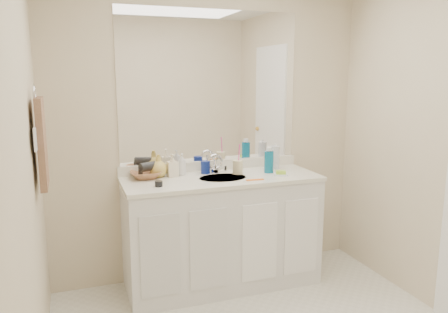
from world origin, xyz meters
TOP-DOWN VIEW (x-y plane):
  - wall_back at (0.00, 1.30)m, footprint 2.60×0.02m
  - wall_left at (-1.30, 0.00)m, footprint 0.02×2.60m
  - vanity_cabinet at (0.00, 1.02)m, footprint 1.50×0.55m
  - countertop at (0.00, 1.02)m, footprint 1.52×0.57m
  - backsplash at (0.00, 1.29)m, footprint 1.52×0.03m
  - sink_basin at (0.00, 1.00)m, footprint 0.37×0.37m
  - faucet at (0.00, 1.18)m, footprint 0.02×0.02m
  - mirror at (0.00, 1.29)m, footprint 1.48×0.01m
  - blue_mug at (-0.08, 1.18)m, footprint 0.09×0.09m
  - tan_cup at (0.15, 1.08)m, footprint 0.10×0.10m
  - toothbrush at (0.16, 1.08)m, footprint 0.01×0.03m
  - mouthwash_bottle at (0.41, 1.05)m, footprint 0.10×0.10m
  - clear_pump_bottle at (0.52, 1.16)m, footprint 0.09×0.09m
  - soap_dish at (0.45, 0.92)m, footprint 0.12×0.10m
  - green_soap at (0.45, 0.92)m, footprint 0.09×0.08m
  - orange_comb at (0.20, 0.85)m, footprint 0.14×0.04m
  - dark_jar at (-0.52, 0.90)m, footprint 0.06×0.06m
  - soap_bottle_white at (-0.27, 1.20)m, footprint 0.09×0.09m
  - soap_bottle_cream at (-0.35, 1.18)m, footprint 0.08×0.09m
  - soap_bottle_yellow at (-0.46, 1.20)m, footprint 0.17×0.17m
  - wicker_basket at (-0.56, 1.18)m, footprint 0.24×0.24m
  - hair_dryer at (-0.54, 1.18)m, footprint 0.15×0.12m
  - towel_ring at (-1.27, 0.77)m, footprint 0.01×0.11m
  - hand_towel at (-1.25, 0.77)m, footprint 0.04×0.32m
  - switch_plate at (-1.27, 0.57)m, footprint 0.01×0.08m

SIDE VIEW (x-z plane):
  - vanity_cabinet at x=0.00m, z-range 0.00..0.85m
  - countertop at x=0.00m, z-range 0.85..0.88m
  - sink_basin at x=0.00m, z-range 0.86..0.88m
  - orange_comb at x=0.20m, z-range 0.88..0.89m
  - soap_dish at x=0.45m, z-range 0.88..0.89m
  - dark_jar at x=-0.52m, z-range 0.88..0.92m
  - green_soap at x=0.45m, z-range 0.89..0.92m
  - wicker_basket at x=-0.56m, z-range 0.88..0.94m
  - backsplash at x=0.00m, z-range 0.88..0.96m
  - blue_mug at x=-0.08m, z-range 0.88..0.98m
  - tan_cup at x=0.15m, z-range 0.88..0.99m
  - faucet at x=0.00m, z-range 0.88..0.99m
  - soap_bottle_white at x=-0.27m, z-range 0.88..1.05m
  - soap_bottle_yellow at x=-0.46m, z-range 0.88..1.05m
  - mouthwash_bottle at x=0.41m, z-range 0.88..1.05m
  - soap_bottle_cream at x=-0.35m, z-range 0.88..1.06m
  - hair_dryer at x=-0.54m, z-range 0.94..1.00m
  - clear_pump_bottle at x=0.52m, z-range 0.88..1.07m
  - toothbrush at x=0.16m, z-range 0.94..1.12m
  - wall_back at x=0.00m, z-range 0.00..2.40m
  - wall_left at x=-1.30m, z-range 0.00..2.40m
  - hand_towel at x=-1.25m, z-range 0.98..1.52m
  - switch_plate at x=-1.27m, z-range 1.24..1.36m
  - towel_ring at x=-1.27m, z-range 1.49..1.61m
  - mirror at x=0.00m, z-range 0.96..2.16m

